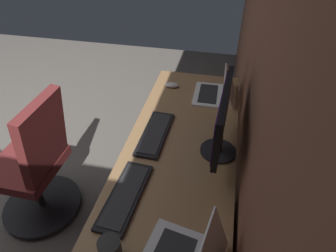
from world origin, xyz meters
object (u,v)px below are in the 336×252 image
at_px(keyboard_main, 155,133).
at_px(drawer_pedestal, 170,247).
at_px(office_chair, 36,168).
at_px(laptop_leftmost, 216,91).
at_px(monitor_primary, 222,119).
at_px(mouse_main, 171,85).
at_px(keyboard_spare, 125,195).
at_px(coffee_mug, 110,251).

bearing_deg(keyboard_main, drawer_pedestal, 22.31).
height_order(keyboard_main, office_chair, office_chair).
distance_m(laptop_leftmost, keyboard_main, 0.60).
relative_size(drawer_pedestal, monitor_primary, 1.27).
relative_size(laptop_leftmost, mouse_main, 3.09).
height_order(drawer_pedestal, laptop_leftmost, laptop_leftmost).
relative_size(keyboard_main, keyboard_spare, 0.99).
distance_m(keyboard_main, keyboard_spare, 0.48).
relative_size(monitor_primary, office_chair, 0.56).
bearing_deg(mouse_main, monitor_primary, 31.66).
distance_m(drawer_pedestal, laptop_leftmost, 1.08).
height_order(drawer_pedestal, coffee_mug, coffee_mug).
bearing_deg(laptop_leftmost, mouse_main, -100.56).
distance_m(drawer_pedestal, office_chair, 1.01).
xyz_separation_m(coffee_mug, office_chair, (-0.59, -0.79, -0.33)).
height_order(keyboard_main, coffee_mug, coffee_mug).
relative_size(mouse_main, coffee_mug, 0.80).
height_order(laptop_leftmost, office_chair, office_chair).
height_order(drawer_pedestal, mouse_main, mouse_main).
bearing_deg(office_chair, mouse_main, 134.93).
height_order(laptop_leftmost, keyboard_spare, laptop_leftmost).
bearing_deg(keyboard_spare, mouse_main, 179.49).
xyz_separation_m(mouse_main, coffee_mug, (1.34, 0.03, 0.04)).
distance_m(keyboard_main, coffee_mug, 0.77).
xyz_separation_m(laptop_leftmost, mouse_main, (-0.06, -0.34, -0.03)).
height_order(drawer_pedestal, keyboard_main, keyboard_main).
height_order(monitor_primary, keyboard_spare, monitor_primary).
bearing_deg(mouse_main, laptop_leftmost, 79.44).
distance_m(monitor_primary, mouse_main, 0.78).
distance_m(drawer_pedestal, keyboard_spare, 0.45).
bearing_deg(office_chair, monitor_primary, 95.55).
bearing_deg(coffee_mug, office_chair, -126.85).
bearing_deg(monitor_primary, keyboard_main, -100.00).
xyz_separation_m(keyboard_main, office_chair, (0.18, -0.77, -0.28)).
bearing_deg(keyboard_main, office_chair, -76.95).
distance_m(monitor_primary, keyboard_spare, 0.61).
height_order(monitor_primary, keyboard_main, monitor_primary).
bearing_deg(monitor_primary, laptop_leftmost, -174.43).
relative_size(drawer_pedestal, keyboard_main, 1.64).
height_order(laptop_leftmost, keyboard_main, laptop_leftmost).
xyz_separation_m(monitor_primary, mouse_main, (-0.64, -0.39, -0.21)).
bearing_deg(keyboard_main, coffee_mug, 1.25).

